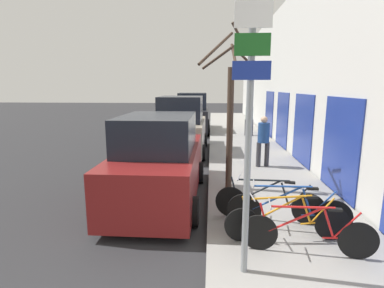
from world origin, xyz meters
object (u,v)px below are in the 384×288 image
(pedestrian_near, at_px, (263,138))
(pedestrian_far, at_px, (249,116))
(bicycle_2, at_px, (288,211))
(signpost, at_px, (249,124))
(bicycle_0, at_px, (307,233))
(bicycle_1, at_px, (287,221))
(parked_car_2, at_px, (193,115))
(parked_car_0, at_px, (159,162))
(street_tree, at_px, (230,113))
(bicycle_3, at_px, (269,203))
(parked_car_1, at_px, (182,128))

(pedestrian_near, bearing_deg, pedestrian_far, -104.78)
(bicycle_2, bearing_deg, signpost, 152.63)
(bicycle_0, distance_m, bicycle_2, 0.80)
(bicycle_1, relative_size, parked_car_2, 0.49)
(signpost, relative_size, parked_car_0, 0.84)
(bicycle_1, height_order, street_tree, street_tree)
(pedestrian_far, xyz_separation_m, street_tree, (-1.61, -8.87, 0.95))
(pedestrian_near, bearing_deg, parked_car_2, -83.19)
(pedestrian_near, height_order, pedestrian_far, pedestrian_far)
(signpost, distance_m, bicycle_0, 2.15)
(bicycle_0, height_order, bicycle_3, bicycle_3)
(bicycle_3, height_order, street_tree, street_tree)
(bicycle_0, xyz_separation_m, bicycle_2, (-0.11, 0.80, 0.02))
(bicycle_2, relative_size, parked_car_0, 0.49)
(parked_car_0, distance_m, pedestrian_near, 4.14)
(bicycle_2, relative_size, bicycle_3, 1.06)
(bicycle_1, distance_m, pedestrian_far, 11.61)
(parked_car_0, distance_m, street_tree, 2.17)
(pedestrian_far, bearing_deg, bicycle_1, 74.76)
(bicycle_1, bearing_deg, bicycle_2, -19.86)
(bicycle_1, xyz_separation_m, street_tree, (-0.86, 2.70, 1.63))
(bicycle_1, bearing_deg, bicycle_3, 7.34)
(parked_car_1, height_order, pedestrian_far, parked_car_1)
(parked_car_1, bearing_deg, bicycle_3, -69.98)
(bicycle_1, distance_m, parked_car_1, 7.99)
(street_tree, bearing_deg, parked_car_1, 109.51)
(parked_car_0, relative_size, pedestrian_near, 2.68)
(bicycle_2, distance_m, bicycle_3, 0.49)
(bicycle_2, bearing_deg, bicycle_3, 41.96)
(parked_car_2, xyz_separation_m, pedestrian_far, (3.22, -1.95, 0.10))
(bicycle_3, relative_size, parked_car_1, 0.48)
(bicycle_1, height_order, pedestrian_near, pedestrian_near)
(bicycle_0, bearing_deg, signpost, 123.59)
(signpost, relative_size, bicycle_2, 1.71)
(bicycle_1, bearing_deg, bicycle_0, -157.99)
(bicycle_3, height_order, pedestrian_far, pedestrian_far)
(pedestrian_near, height_order, street_tree, street_tree)
(bicycle_0, bearing_deg, parked_car_2, 17.62)
(bicycle_1, relative_size, parked_car_1, 0.50)
(street_tree, bearing_deg, bicycle_1, -72.37)
(bicycle_0, distance_m, pedestrian_near, 5.45)
(parked_car_1, height_order, parked_car_2, parked_car_2)
(parked_car_1, bearing_deg, parked_car_2, 89.44)
(signpost, xyz_separation_m, street_tree, (-0.02, 3.65, -0.17))
(signpost, bearing_deg, parked_car_2, 96.44)
(bicycle_1, bearing_deg, parked_car_2, 5.16)
(signpost, xyz_separation_m, bicycle_1, (0.83, 0.95, -1.80))
(signpost, bearing_deg, parked_car_1, 101.59)
(bicycle_1, relative_size, pedestrian_near, 1.29)
(bicycle_0, distance_m, parked_car_0, 3.81)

